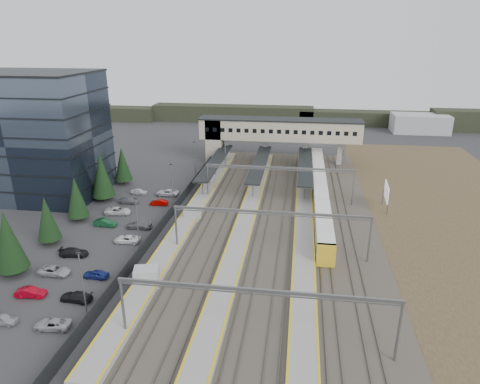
% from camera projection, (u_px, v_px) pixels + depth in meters
% --- Properties ---
extents(ground, '(220.00, 220.00, 0.00)m').
position_uv_depth(ground, '(202.00, 228.00, 72.05)').
color(ground, '#2B2B2D').
rests_on(ground, ground).
extents(office_building, '(24.30, 18.30, 24.30)m').
position_uv_depth(office_building, '(35.00, 135.00, 83.81)').
color(office_building, '#3A4557').
rests_on(office_building, ground).
extents(conifer_row, '(4.42, 49.82, 9.50)m').
position_uv_depth(conifer_row, '(64.00, 203.00, 69.73)').
color(conifer_row, black).
rests_on(conifer_row, ground).
extents(car_park, '(10.77, 44.71, 1.29)m').
position_uv_depth(car_park, '(109.00, 236.00, 67.83)').
color(car_park, '#9F9EA3').
rests_on(car_park, ground).
extents(lampposts, '(0.50, 53.25, 8.07)m').
position_uv_depth(lampposts, '(157.00, 199.00, 72.78)').
color(lampposts, slate).
rests_on(lampposts, ground).
extents(fence, '(0.08, 90.00, 2.00)m').
position_uv_depth(fence, '(173.00, 210.00, 77.22)').
color(fence, '#26282B').
rests_on(fence, ground).
extents(relay_cabin_near, '(3.60, 2.99, 2.62)m').
position_uv_depth(relay_cabin_near, '(147.00, 277.00, 54.96)').
color(relay_cabin_near, '#A5A7AA').
rests_on(relay_cabin_near, ground).
extents(relay_cabin_far, '(2.74, 2.37, 2.32)m').
position_uv_depth(relay_cabin_far, '(192.00, 214.00, 74.77)').
color(relay_cabin_far, '#A5A7AA').
rests_on(relay_cabin_far, ground).
extents(rail_corridor, '(34.00, 90.00, 0.92)m').
position_uv_depth(rail_corridor, '(260.00, 218.00, 75.35)').
color(rail_corridor, '#3B372D').
rests_on(rail_corridor, ground).
extents(canopies, '(23.10, 30.00, 3.28)m').
position_uv_depth(canopies, '(260.00, 163.00, 94.86)').
color(canopies, black).
rests_on(canopies, ground).
extents(footbridge, '(40.40, 6.40, 11.20)m').
position_uv_depth(footbridge, '(269.00, 131.00, 107.33)').
color(footbridge, '#ADA68B').
rests_on(footbridge, ground).
extents(gantries, '(28.40, 62.28, 7.17)m').
position_uv_depth(gantries, '(275.00, 192.00, 71.17)').
color(gantries, slate).
rests_on(gantries, ground).
extents(train, '(2.62, 54.71, 3.30)m').
position_uv_depth(train, '(320.00, 191.00, 84.08)').
color(train, white).
rests_on(train, ground).
extents(billboard, '(0.58, 5.93, 5.04)m').
position_uv_depth(billboard, '(386.00, 193.00, 78.69)').
color(billboard, slate).
rests_on(billboard, ground).
extents(scrub_east, '(34.00, 120.00, 0.06)m').
position_uv_depth(scrub_east, '(475.00, 232.00, 70.68)').
color(scrub_east, '#473622').
rests_on(scrub_east, ground).
extents(treeline_far, '(170.00, 19.00, 7.00)m').
position_uv_depth(treeline_far, '(324.00, 117.00, 153.63)').
color(treeline_far, black).
rests_on(treeline_far, ground).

